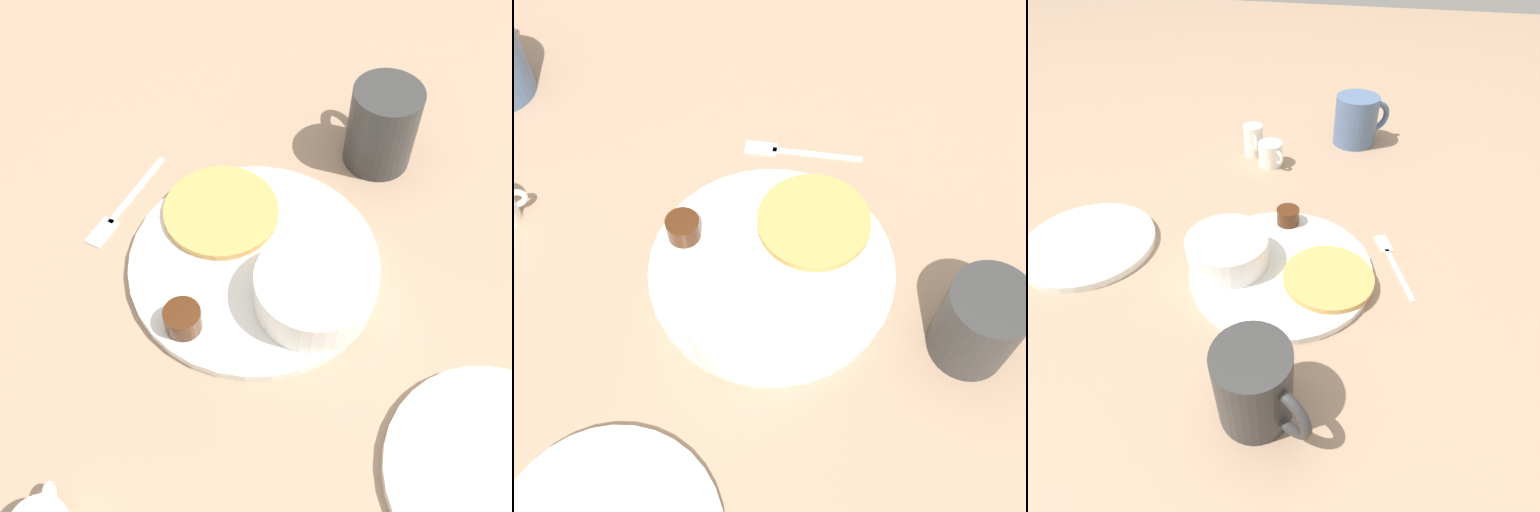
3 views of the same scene
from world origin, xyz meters
TOP-DOWN VIEW (x-y plane):
  - ground_plane at (0.00, 0.00)m, footprint 4.00×4.00m
  - plate at (0.00, 0.00)m, footprint 0.27×0.27m
  - pancake_stack at (0.01, 0.07)m, footprint 0.13×0.13m
  - bowl at (0.01, -0.08)m, footprint 0.12×0.12m
  - syrup_cup at (-0.11, -0.01)m, footprint 0.04×0.04m
  - butter_ramekin at (-0.00, -0.10)m, footprint 0.05×0.05m
  - coffee_mug at (0.22, 0.03)m, footprint 0.08×0.11m
  - fork at (-0.07, 0.16)m, footprint 0.14×0.07m
  - far_plate at (0.01, -0.32)m, footprint 0.21×0.21m

SIDE VIEW (x-z plane):
  - ground_plane at x=0.00m, z-range 0.00..0.00m
  - fork at x=-0.07m, z-range 0.00..0.00m
  - plate at x=0.00m, z-range 0.00..0.01m
  - far_plate at x=0.01m, z-range 0.00..0.01m
  - pancake_stack at x=0.01m, z-range 0.01..0.02m
  - syrup_cup at x=-0.11m, z-range 0.01..0.04m
  - butter_ramekin at x=0.00m, z-range 0.01..0.05m
  - bowl at x=0.01m, z-range 0.01..0.06m
  - coffee_mug at x=0.22m, z-range 0.00..0.10m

